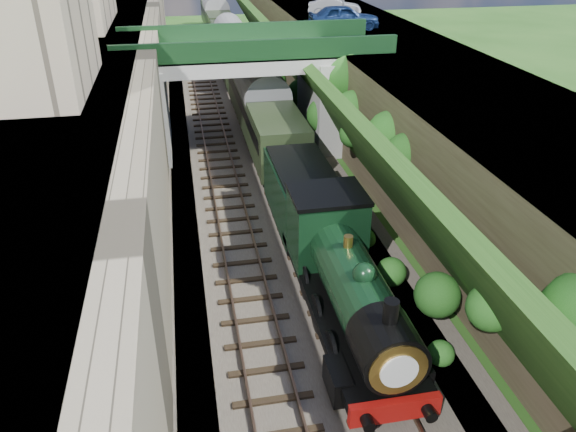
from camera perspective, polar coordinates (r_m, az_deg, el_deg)
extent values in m
cube|color=#473F38|center=(33.20, -3.31, 4.82)|extent=(10.00, 90.00, 0.20)
cube|color=#756B56|center=(31.80, -13.48, 9.58)|extent=(1.00, 90.00, 7.00)
cube|color=#262628|center=(32.17, -19.76, 8.90)|extent=(6.00, 90.00, 7.00)
cube|color=#262628|center=(34.59, 12.59, 10.51)|extent=(8.00, 90.00, 6.25)
cube|color=#1E4714|center=(33.24, 5.25, 9.58)|extent=(4.02, 90.00, 6.36)
sphere|color=#194C14|center=(18.52, 19.87, -8.74)|extent=(1.52, 1.52, 1.52)
sphere|color=#194C14|center=(20.35, 14.92, -7.75)|extent=(1.63, 1.63, 1.63)
sphere|color=#194C14|center=(22.79, 10.44, -5.64)|extent=(1.22, 1.22, 1.22)
sphere|color=#194C14|center=(25.55, 11.88, 6.22)|extent=(1.87, 1.87, 1.87)
sphere|color=#194C14|center=(27.39, 10.36, 8.07)|extent=(2.38, 2.38, 2.38)
sphere|color=#194C14|center=(30.71, 6.60, 8.25)|extent=(1.48, 1.48, 1.48)
sphere|color=#194C14|center=(32.28, 6.56, 10.74)|extent=(2.09, 2.09, 2.09)
sphere|color=#194C14|center=(35.21, 3.76, 10.15)|extent=(2.28, 2.28, 2.28)
sphere|color=#194C14|center=(39.18, 3.25, 13.85)|extent=(1.96, 1.96, 1.96)
sphere|color=#194C14|center=(41.02, 1.32, 12.40)|extent=(1.97, 1.97, 1.97)
sphere|color=#194C14|center=(45.00, -0.97, 11.82)|extent=(2.25, 2.25, 2.25)
sphere|color=#194C14|center=(47.75, -1.17, 13.56)|extent=(1.66, 1.66, 1.66)
sphere|color=#194C14|center=(50.16, -1.81, 14.03)|extent=(1.61, 1.61, 1.61)
sphere|color=#194C14|center=(53.66, -2.50, 14.89)|extent=(2.00, 2.00, 2.00)
sphere|color=#194C14|center=(56.90, -2.18, 17.14)|extent=(1.38, 1.38, 1.38)
cube|color=black|center=(32.97, -6.77, 4.75)|extent=(2.50, 90.00, 0.07)
cube|color=brown|center=(32.89, -8.03, 4.79)|extent=(0.08, 90.00, 0.14)
cube|color=brown|center=(32.98, -5.54, 5.00)|extent=(0.08, 90.00, 0.14)
cube|color=black|center=(33.31, -1.27, 5.19)|extent=(2.50, 90.00, 0.07)
cube|color=brown|center=(33.17, -2.49, 5.25)|extent=(0.08, 90.00, 0.14)
cube|color=brown|center=(33.39, -0.05, 5.44)|extent=(0.08, 90.00, 0.14)
cube|color=gray|center=(35.34, -3.68, 15.80)|extent=(16.00, 6.00, 0.90)
cube|color=#153A1A|center=(32.38, -3.03, 16.40)|extent=(16.00, 0.30, 1.20)
cube|color=#153A1A|center=(37.93, -4.34, 18.09)|extent=(16.00, 0.30, 1.20)
cube|color=gray|center=(35.81, -13.26, 10.57)|extent=(1.40, 6.40, 5.70)
cube|color=gray|center=(36.92, 3.86, 11.77)|extent=(2.40, 6.40, 5.70)
cube|color=gray|center=(25.23, -24.61, 16.12)|extent=(4.00, 8.00, 4.00)
cylinder|color=black|center=(35.43, 5.59, 9.89)|extent=(0.30, 0.30, 4.40)
sphere|color=#194C14|center=(34.71, 5.80, 13.97)|extent=(3.60, 3.60, 3.60)
sphere|color=#194C14|center=(35.74, 6.17, 13.37)|extent=(2.40, 2.40, 2.40)
imported|color=#11244E|center=(41.26, 5.69, 19.46)|extent=(4.95, 2.13, 1.67)
imported|color=#9C9DA1|center=(47.29, 4.73, 20.41)|extent=(4.34, 2.43, 1.35)
cube|color=black|center=(20.07, 6.52, -11.38)|extent=(2.40, 8.40, 0.60)
cube|color=black|center=(20.48, 5.79, -8.46)|extent=(2.70, 10.00, 0.35)
cube|color=maroon|center=(16.98, 10.81, -18.77)|extent=(2.70, 0.25, 0.70)
cylinder|color=black|center=(19.11, 6.64, -6.72)|extent=(1.90, 5.60, 1.90)
cylinder|color=black|center=(16.67, 10.01, -13.05)|extent=(1.96, 1.80, 1.96)
cylinder|color=white|center=(16.01, 11.24, -15.28)|extent=(1.10, 0.05, 1.10)
cylinder|color=black|center=(15.92, 10.37, -9.79)|extent=(0.44, 0.44, 0.90)
sphere|color=black|center=(17.77, 7.76, -5.87)|extent=(0.76, 0.76, 0.76)
cylinder|color=#A57F33|center=(19.15, 6.13, -2.68)|extent=(0.32, 0.32, 0.50)
cube|color=black|center=(21.95, 3.95, -1.15)|extent=(2.75, 2.40, 2.80)
cube|color=black|center=(21.28, 4.07, 2.26)|extent=(2.85, 2.50, 0.15)
cube|color=black|center=(17.70, 5.07, -16.30)|extent=(0.60, 1.40, 0.90)
cube|color=black|center=(18.41, 12.85, -14.93)|extent=(0.60, 1.40, 0.90)
cube|color=black|center=(26.68, 1.44, -0.45)|extent=(2.30, 6.00, 0.50)
cube|color=black|center=(26.56, 1.45, 0.02)|extent=(2.60, 6.00, 0.50)
cube|color=black|center=(26.02, 1.48, 2.35)|extent=(2.70, 6.00, 2.40)
cube|color=black|center=(25.50, 1.52, 4.88)|extent=(2.50, 5.60, 0.20)
cube|color=black|center=(38.05, -2.63, 8.43)|extent=(2.30, 17.00, 0.40)
cube|color=black|center=(37.97, -2.64, 8.78)|extent=(2.50, 17.00, 0.50)
cube|color=black|center=(37.50, -2.69, 10.95)|extent=(2.80, 18.00, 2.70)
cube|color=slate|center=(37.09, -2.74, 13.16)|extent=(2.90, 18.00, 0.50)
cube|color=black|center=(55.99, -5.63, 14.77)|extent=(2.30, 17.00, 0.40)
cube|color=black|center=(55.93, -5.64, 15.02)|extent=(2.50, 17.00, 0.50)
cube|color=black|center=(55.62, -5.71, 16.53)|extent=(2.80, 18.00, 2.70)
cube|color=slate|center=(55.34, -5.79, 18.05)|extent=(2.90, 18.00, 0.50)
cube|color=black|center=(74.36, -7.22, 18.00)|extent=(2.30, 17.00, 0.40)
cube|color=black|center=(74.31, -7.23, 18.19)|extent=(2.50, 17.00, 0.50)
cube|color=black|center=(74.07, -7.31, 19.33)|extent=(2.80, 18.00, 2.70)
cube|color=slate|center=(73.87, -7.38, 20.48)|extent=(2.90, 18.00, 0.50)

